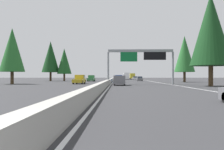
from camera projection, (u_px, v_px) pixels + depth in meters
name	position (u px, v px, depth m)	size (l,w,h in m)	color
ground_plane	(112.00, 82.00, 62.06)	(320.00, 320.00, 0.00)	#2D2D30
median_barrier	(112.00, 79.00, 82.07)	(180.00, 0.56, 0.90)	#9E9B93
shoulder_stripe_right	(151.00, 81.00, 71.78)	(160.00, 0.16, 0.01)	silver
shoulder_stripe_median	(114.00, 81.00, 72.05)	(160.00, 0.16, 0.01)	silver
sign_gantry_overhead	(141.00, 57.00, 45.45)	(0.50, 12.68, 6.67)	gray
minivan_near_center	(119.00, 80.00, 41.77)	(5.00, 1.95, 1.69)	slate
pickup_far_center	(119.00, 79.00, 62.84)	(5.60, 2.00, 1.86)	#1E4793
box_truck_mid_center	(132.00, 76.00, 122.38)	(8.50, 2.40, 2.95)	gold
bus_near_right	(126.00, 76.00, 112.44)	(11.50, 2.55, 3.10)	white
sedan_mid_left	(135.00, 78.00, 102.37)	(4.40, 1.80, 1.47)	silver
sedan_distant_a	(140.00, 79.00, 78.76)	(4.40, 1.80, 1.47)	slate
oncoming_near	(91.00, 78.00, 73.19)	(5.60, 2.00, 1.86)	#2D6B38
oncoming_far	(80.00, 79.00, 49.39)	(5.60, 2.00, 1.86)	#AD931E
conifer_right_near	(211.00, 30.00, 37.82)	(6.49, 6.49, 14.75)	#4C3823
conifer_right_mid	(184.00, 54.00, 63.23)	(5.38, 5.38, 12.22)	#4C3823
conifer_left_near	(12.00, 50.00, 47.74)	(4.95, 4.95, 11.24)	#4C3823
conifer_left_mid	(51.00, 57.00, 77.82)	(5.70, 5.70, 12.96)	#4C3823
conifer_left_far	(64.00, 61.00, 76.91)	(4.63, 4.63, 10.53)	#4C3823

